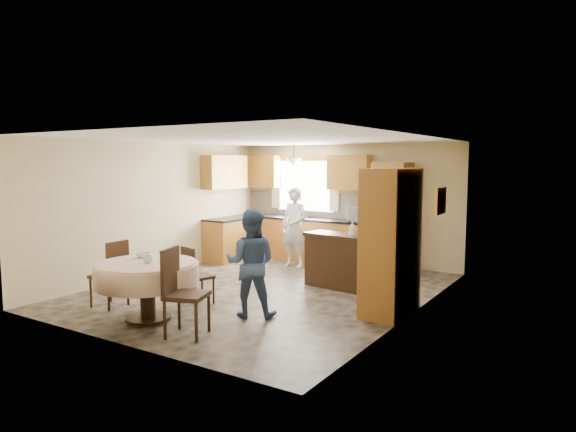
{
  "coord_description": "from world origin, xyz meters",
  "views": [
    {
      "loc": [
        4.8,
        -6.87,
        2.12
      ],
      "look_at": [
        0.25,
        0.3,
        1.23
      ],
      "focal_mm": 32.0,
      "sensor_mm": 36.0,
      "label": 1
    }
  ],
  "objects_px": {
    "person_sink": "(295,227)",
    "person_dining": "(251,263)",
    "sideboard": "(339,262)",
    "chair_left": "(113,271)",
    "cupboard": "(391,242)",
    "dining_table": "(147,275)",
    "chair_back": "(194,272)",
    "oven_tower": "(392,217)",
    "chair_right": "(180,287)"
  },
  "relations": [
    {
      "from": "person_sink",
      "to": "person_dining",
      "type": "xyz_separation_m",
      "value": [
        1.25,
        -3.17,
        -0.07
      ]
    },
    {
      "from": "sideboard",
      "to": "chair_left",
      "type": "height_order",
      "value": "chair_left"
    },
    {
      "from": "cupboard",
      "to": "dining_table",
      "type": "distance_m",
      "value": 3.37
    },
    {
      "from": "chair_back",
      "to": "sideboard",
      "type": "bearing_deg",
      "value": -106.76
    },
    {
      "from": "oven_tower",
      "to": "sideboard",
      "type": "relative_size",
      "value": 1.76
    },
    {
      "from": "chair_right",
      "to": "person_sink",
      "type": "distance_m",
      "value": 4.39
    },
    {
      "from": "chair_back",
      "to": "person_dining",
      "type": "bearing_deg",
      "value": -164.42
    },
    {
      "from": "cupboard",
      "to": "chair_right",
      "type": "distance_m",
      "value": 2.94
    },
    {
      "from": "sideboard",
      "to": "chair_back",
      "type": "relative_size",
      "value": 1.38
    },
    {
      "from": "dining_table",
      "to": "person_sink",
      "type": "relative_size",
      "value": 0.85
    },
    {
      "from": "chair_back",
      "to": "person_sink",
      "type": "xyz_separation_m",
      "value": [
        -0.18,
        3.15,
        0.33
      ]
    },
    {
      "from": "dining_table",
      "to": "person_sink",
      "type": "xyz_separation_m",
      "value": [
        -0.17,
        4.05,
        0.2
      ]
    },
    {
      "from": "chair_right",
      "to": "person_dining",
      "type": "bearing_deg",
      "value": -32.65
    },
    {
      "from": "chair_right",
      "to": "person_sink",
      "type": "height_order",
      "value": "person_sink"
    },
    {
      "from": "person_dining",
      "to": "oven_tower",
      "type": "bearing_deg",
      "value": -122.06
    },
    {
      "from": "chair_back",
      "to": "person_dining",
      "type": "distance_m",
      "value": 1.1
    },
    {
      "from": "dining_table",
      "to": "chair_right",
      "type": "bearing_deg",
      "value": -15.19
    },
    {
      "from": "sideboard",
      "to": "chair_left",
      "type": "bearing_deg",
      "value": -120.34
    },
    {
      "from": "person_dining",
      "to": "chair_left",
      "type": "bearing_deg",
      "value": -4.11
    },
    {
      "from": "cupboard",
      "to": "person_sink",
      "type": "distance_m",
      "value": 3.47
    },
    {
      "from": "chair_right",
      "to": "person_sink",
      "type": "bearing_deg",
      "value": -6.57
    },
    {
      "from": "dining_table",
      "to": "person_sink",
      "type": "height_order",
      "value": "person_sink"
    },
    {
      "from": "dining_table",
      "to": "chair_right",
      "type": "xyz_separation_m",
      "value": [
        0.82,
        -0.22,
        -0.01
      ]
    },
    {
      "from": "chair_left",
      "to": "chair_right",
      "type": "distance_m",
      "value": 1.75
    },
    {
      "from": "sideboard",
      "to": "dining_table",
      "type": "distance_m",
      "value": 3.3
    },
    {
      "from": "chair_left",
      "to": "person_sink",
      "type": "height_order",
      "value": "person_sink"
    },
    {
      "from": "chair_left",
      "to": "oven_tower",
      "type": "bearing_deg",
      "value": 148.66
    },
    {
      "from": "chair_left",
      "to": "dining_table",
      "type": "bearing_deg",
      "value": 77.07
    },
    {
      "from": "person_sink",
      "to": "chair_back",
      "type": "bearing_deg",
      "value": -85.2
    },
    {
      "from": "chair_left",
      "to": "chair_back",
      "type": "distance_m",
      "value": 1.17
    },
    {
      "from": "oven_tower",
      "to": "cupboard",
      "type": "distance_m",
      "value": 3.01
    },
    {
      "from": "oven_tower",
      "to": "cupboard",
      "type": "relative_size",
      "value": 1.04
    },
    {
      "from": "cupboard",
      "to": "person_dining",
      "type": "xyz_separation_m",
      "value": [
        -1.58,
        -1.16,
        -0.28
      ]
    },
    {
      "from": "oven_tower",
      "to": "chair_back",
      "type": "xyz_separation_m",
      "value": [
        -1.57,
        -3.95,
        -0.58
      ]
    },
    {
      "from": "chair_right",
      "to": "chair_left",
      "type": "bearing_deg",
      "value": 58.25
    },
    {
      "from": "cupboard",
      "to": "chair_left",
      "type": "bearing_deg",
      "value": -151.78
    },
    {
      "from": "chair_right",
      "to": "person_dining",
      "type": "xyz_separation_m",
      "value": [
        0.26,
        1.11,
        0.14
      ]
    },
    {
      "from": "chair_left",
      "to": "person_sink",
      "type": "distance_m",
      "value": 3.98
    },
    {
      "from": "dining_table",
      "to": "chair_back",
      "type": "xyz_separation_m",
      "value": [
        0.01,
        0.9,
        -0.13
      ]
    },
    {
      "from": "chair_back",
      "to": "person_dining",
      "type": "height_order",
      "value": "person_dining"
    },
    {
      "from": "chair_back",
      "to": "person_sink",
      "type": "height_order",
      "value": "person_sink"
    },
    {
      "from": "chair_left",
      "to": "person_sink",
      "type": "relative_size",
      "value": 0.61
    },
    {
      "from": "sideboard",
      "to": "chair_right",
      "type": "xyz_separation_m",
      "value": [
        -0.56,
        -3.21,
        0.17
      ]
    },
    {
      "from": "dining_table",
      "to": "chair_left",
      "type": "height_order",
      "value": "chair_left"
    },
    {
      "from": "oven_tower",
      "to": "chair_right",
      "type": "xyz_separation_m",
      "value": [
        -0.76,
        -5.08,
        -0.46
      ]
    },
    {
      "from": "chair_back",
      "to": "dining_table",
      "type": "bearing_deg",
      "value": 105.81
    },
    {
      "from": "person_dining",
      "to": "sideboard",
      "type": "bearing_deg",
      "value": -122.93
    },
    {
      "from": "chair_back",
      "to": "chair_right",
      "type": "distance_m",
      "value": 1.39
    },
    {
      "from": "chair_right",
      "to": "person_dining",
      "type": "distance_m",
      "value": 1.15
    },
    {
      "from": "sideboard",
      "to": "person_dining",
      "type": "relative_size",
      "value": 0.81
    }
  ]
}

